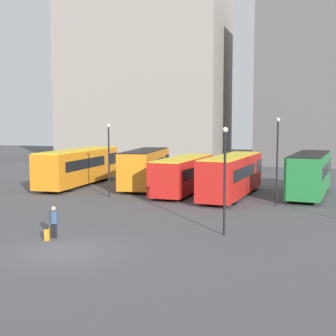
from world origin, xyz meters
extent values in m
plane|color=#4C4C4F|center=(0.00, 0.00, 0.00)|extent=(160.00, 160.00, 0.00)
cube|color=gray|center=(-14.29, 48.83, 21.96)|extent=(23.56, 14.24, 43.92)
cube|color=orange|center=(-10.01, 19.78, 1.74)|extent=(3.02, 12.22, 2.89)
cube|color=black|center=(-10.20, 24.75, 2.10)|extent=(2.68, 2.32, 1.10)
cube|color=black|center=(-9.97, 18.69, 2.10)|extent=(2.88, 7.86, 0.87)
cube|color=yellow|center=(-10.01, 19.78, 3.23)|extent=(2.80, 11.97, 0.08)
cylinder|color=black|center=(-10.15, 23.54, 0.54)|extent=(2.50, 1.18, 1.08)
cylinder|color=black|center=(-9.87, 16.02, 0.54)|extent=(2.50, 1.18, 1.08)
cube|color=orange|center=(-3.79, 20.22, 1.75)|extent=(3.55, 9.38, 2.94)
cube|color=black|center=(-4.24, 23.95, 2.12)|extent=(2.69, 1.98, 1.12)
cube|color=black|center=(-3.69, 19.40, 2.12)|extent=(3.19, 6.11, 0.88)
cube|color=black|center=(-3.79, 20.22, 3.26)|extent=(3.34, 9.18, 0.08)
cylinder|color=black|center=(-4.13, 23.04, 0.51)|extent=(2.48, 1.29, 1.01)
cylinder|color=black|center=(-3.45, 17.41, 0.51)|extent=(2.48, 1.29, 1.01)
cube|color=red|center=(0.28, 18.14, 1.53)|extent=(2.78, 9.76, 2.55)
cube|color=black|center=(0.41, 22.11, 1.85)|extent=(2.56, 1.86, 0.97)
cube|color=black|center=(0.26, 17.27, 1.85)|extent=(2.69, 6.28, 0.76)
cube|color=yellow|center=(0.28, 18.14, 2.85)|extent=(2.57, 9.56, 0.08)
cylinder|color=black|center=(0.38, 21.14, 0.47)|extent=(2.39, 1.01, 0.93)
cylinder|color=black|center=(0.19, 15.14, 0.47)|extent=(2.39, 1.01, 0.93)
cube|color=red|center=(4.34, 17.47, 1.68)|extent=(3.24, 10.86, 2.83)
cube|color=black|center=(4.67, 21.85, 2.04)|extent=(2.62, 2.15, 1.08)
cube|color=black|center=(4.27, 16.51, 2.04)|extent=(2.98, 7.02, 0.85)
cube|color=yellow|center=(4.34, 17.47, 3.14)|extent=(3.03, 10.63, 0.08)
cylinder|color=black|center=(4.59, 20.78, 0.49)|extent=(2.41, 1.15, 0.97)
cylinder|color=black|center=(4.09, 14.16, 0.49)|extent=(2.41, 1.15, 0.97)
cube|color=#237A38|center=(10.01, 19.68, 1.76)|extent=(3.28, 9.79, 2.96)
cube|color=black|center=(10.35, 23.61, 2.13)|extent=(2.65, 1.98, 1.12)
cube|color=black|center=(9.93, 18.82, 2.13)|extent=(3.01, 6.34, 0.89)
cube|color=black|center=(10.01, 19.68, 3.28)|extent=(3.07, 9.58, 0.08)
cylinder|color=black|center=(10.27, 22.65, 0.52)|extent=(2.45, 1.23, 1.03)
cylinder|color=black|center=(9.75, 16.71, 0.52)|extent=(2.45, 1.23, 1.03)
cylinder|color=black|center=(-1.87, 2.02, 0.36)|extent=(0.18, 0.18, 0.72)
cylinder|color=black|center=(-1.73, 2.08, 0.36)|extent=(0.18, 0.18, 0.72)
cylinder|color=#334766|center=(-1.80, 2.05, 1.04)|extent=(0.53, 0.53, 0.63)
sphere|color=tan|center=(-1.80, 2.05, 1.47)|extent=(0.24, 0.24, 0.24)
cube|color=#B27A1E|center=(-1.86, 1.54, 0.28)|extent=(0.37, 0.43, 0.57)
cube|color=black|center=(-1.81, 1.42, 0.69)|extent=(0.14, 0.07, 0.25)
cylinder|color=black|center=(6.13, 5.17, 2.63)|extent=(0.12, 0.12, 5.26)
sphere|color=beige|center=(6.13, 5.17, 5.34)|extent=(0.28, 0.28, 0.28)
cylinder|color=black|center=(7.94, 14.52, 2.90)|extent=(0.12, 0.12, 5.79)
sphere|color=beige|center=(7.94, 14.52, 5.88)|extent=(0.28, 0.28, 0.28)
cylinder|color=black|center=(-4.49, 14.31, 2.68)|extent=(0.12, 0.12, 5.36)
sphere|color=beige|center=(-4.49, 14.31, 5.45)|extent=(0.28, 0.28, 0.28)
camera|label=1|loc=(10.53, -17.88, 5.72)|focal=50.00mm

